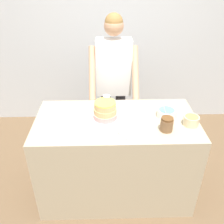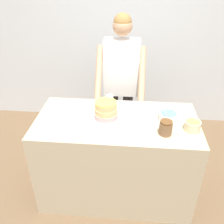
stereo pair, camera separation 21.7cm
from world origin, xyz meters
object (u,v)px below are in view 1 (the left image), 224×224
object	(u,v)px
frosting_bowl_blue	(166,113)
frosting_bowl_yellow	(191,120)
cake	(105,111)
drinking_glass	(107,102)
stoneware_jar	(167,124)
ceramic_plate	(133,131)
person_baker	(113,75)

from	to	relation	value
frosting_bowl_blue	frosting_bowl_yellow	size ratio (longest dim) A/B	1.27
cake	frosting_bowl_blue	distance (m)	0.57
frosting_bowl_blue	drinking_glass	distance (m)	0.58
stoneware_jar	frosting_bowl_yellow	bearing A→B (deg)	18.68
frosting_bowl_blue	stoneware_jar	bearing A→B (deg)	-102.09
cake	ceramic_plate	xyz separation A→B (m)	(0.24, -0.21, -0.07)
person_baker	frosting_bowl_blue	world-z (taller)	person_baker
cake	drinking_glass	size ratio (longest dim) A/B	2.25
cake	drinking_glass	bearing A→B (deg)	85.90
ceramic_plate	person_baker	bearing A→B (deg)	98.62
person_baker	stoneware_jar	size ratio (longest dim) A/B	13.62
person_baker	frosting_bowl_yellow	bearing A→B (deg)	-51.52
person_baker	ceramic_plate	distance (m)	0.94
cake	frosting_bowl_blue	world-z (taller)	cake
person_baker	drinking_glass	bearing A→B (deg)	-99.04
ceramic_plate	stoneware_jar	xyz separation A→B (m)	(0.29, 0.01, 0.06)
person_baker	stoneware_jar	xyz separation A→B (m)	(0.43, -0.91, -0.07)
person_baker	stoneware_jar	world-z (taller)	person_baker
frosting_bowl_blue	drinking_glass	bearing A→B (deg)	162.44
frosting_bowl_yellow	stoneware_jar	size ratio (longest dim) A/B	1.07
cake	ceramic_plate	world-z (taller)	cake
cake	drinking_glass	world-z (taller)	cake
frosting_bowl_blue	stoneware_jar	xyz separation A→B (m)	(-0.05, -0.23, 0.02)
stoneware_jar	drinking_glass	bearing A→B (deg)	141.65
person_baker	frosting_bowl_blue	size ratio (longest dim) A/B	10.00
person_baker	ceramic_plate	bearing A→B (deg)	-81.38
person_baker	frosting_bowl_blue	xyz separation A→B (m)	(0.47, -0.69, -0.09)
drinking_glass	stoneware_jar	world-z (taller)	drinking_glass
frosting_bowl_yellow	cake	bearing A→B (deg)	170.93
person_baker	drinking_glass	distance (m)	0.52
cake	frosting_bowl_yellow	bearing A→B (deg)	-9.07
frosting_bowl_yellow	frosting_bowl_blue	bearing A→B (deg)	142.15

